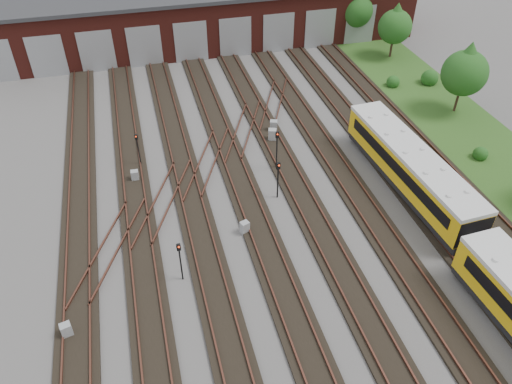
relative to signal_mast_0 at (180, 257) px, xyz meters
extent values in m
plane|color=#484643|center=(7.74, -2.32, -1.93)|extent=(120.00, 120.00, 0.00)
cube|color=black|center=(-6.26, -2.32, -1.84)|extent=(2.40, 70.00, 0.18)
cube|color=brown|center=(-6.98, -2.32, -1.68)|extent=(0.10, 70.00, 0.15)
cube|color=brown|center=(-5.54, -2.32, -1.68)|extent=(0.10, 70.00, 0.15)
cube|color=black|center=(-2.26, -2.32, -1.84)|extent=(2.40, 70.00, 0.18)
cube|color=brown|center=(-2.98, -2.32, -1.68)|extent=(0.10, 70.00, 0.15)
cube|color=brown|center=(-1.54, -2.32, -1.68)|extent=(0.10, 70.00, 0.15)
cube|color=black|center=(1.74, -2.32, -1.84)|extent=(2.40, 70.00, 0.18)
cube|color=brown|center=(1.02, -2.32, -1.68)|extent=(0.10, 70.00, 0.15)
cube|color=brown|center=(2.46, -2.32, -1.68)|extent=(0.10, 70.00, 0.15)
cube|color=black|center=(5.74, -2.32, -1.84)|extent=(2.40, 70.00, 0.18)
cube|color=brown|center=(5.02, -2.32, -1.68)|extent=(0.10, 70.00, 0.15)
cube|color=brown|center=(6.46, -2.32, -1.68)|extent=(0.10, 70.00, 0.15)
cube|color=black|center=(9.74, -2.32, -1.84)|extent=(2.40, 70.00, 0.18)
cube|color=brown|center=(9.02, -2.32, -1.68)|extent=(0.10, 70.00, 0.15)
cube|color=brown|center=(10.46, -2.32, -1.68)|extent=(0.10, 70.00, 0.15)
cube|color=black|center=(13.74, -2.32, -1.84)|extent=(2.40, 70.00, 0.18)
cube|color=brown|center=(13.02, -2.32, -1.68)|extent=(0.10, 70.00, 0.15)
cube|color=brown|center=(14.46, -2.32, -1.68)|extent=(0.10, 70.00, 0.15)
cube|color=black|center=(17.74, -2.32, -1.84)|extent=(2.40, 70.00, 0.18)
cube|color=brown|center=(17.02, -2.32, -1.68)|extent=(0.10, 70.00, 0.15)
cube|color=brown|center=(18.46, -2.32, -1.68)|extent=(0.10, 70.00, 0.15)
cube|color=black|center=(21.74, -2.32, -1.84)|extent=(2.40, 70.00, 0.18)
cube|color=brown|center=(21.02, -2.32, -1.68)|extent=(0.10, 70.00, 0.15)
cube|color=brown|center=(-0.26, 7.68, -1.68)|extent=(5.40, 9.62, 0.15)
cube|color=brown|center=(3.74, 11.68, -1.68)|extent=(5.40, 9.62, 0.15)
cube|color=brown|center=(7.74, 15.68, -1.68)|extent=(5.40, 9.62, 0.15)
cube|color=brown|center=(-4.26, 3.68, -1.68)|extent=(5.40, 9.62, 0.15)
cube|color=brown|center=(11.74, 19.68, -1.68)|extent=(5.40, 9.62, 0.15)
cube|color=#561C15|center=(7.74, 37.68, 1.07)|extent=(50.00, 12.00, 6.00)
cube|color=gray|center=(-9.26, 31.66, 0.27)|extent=(3.60, 0.12, 4.40)
cube|color=gray|center=(-4.26, 31.66, 0.27)|extent=(3.60, 0.12, 4.40)
cube|color=gray|center=(0.74, 31.66, 0.27)|extent=(3.60, 0.12, 4.40)
cube|color=gray|center=(5.74, 31.66, 0.27)|extent=(3.60, 0.12, 4.40)
cube|color=gray|center=(10.74, 31.66, 0.27)|extent=(3.60, 0.12, 4.40)
cube|color=gray|center=(15.74, 31.66, 0.27)|extent=(3.60, 0.12, 4.40)
cube|color=gray|center=(20.74, 31.66, 0.27)|extent=(3.60, 0.12, 4.40)
cube|color=gray|center=(25.74, 31.66, 0.27)|extent=(3.60, 0.12, 4.40)
cube|color=#264918|center=(26.74, 7.68, -1.91)|extent=(8.00, 55.00, 0.05)
cube|color=black|center=(17.74, 4.69, -1.30)|extent=(3.09, 14.95, 0.59)
cube|color=#EBA20C|center=(17.74, 4.69, 0.08)|extent=(3.38, 14.97, 2.18)
cube|color=silver|center=(17.74, 4.69, 1.32)|extent=(3.48, 14.97, 0.30)
cube|color=black|center=(16.43, 4.62, 0.33)|extent=(0.78, 13.05, 0.84)
cube|color=black|center=(19.04, 4.76, 0.33)|extent=(0.78, 13.05, 0.84)
cylinder|color=black|center=(0.00, 0.00, -0.66)|extent=(0.10, 0.10, 2.54)
cube|color=black|center=(0.00, 0.00, 0.85)|extent=(0.25, 0.17, 0.48)
sphere|color=#F8330D|center=(0.00, -0.09, 0.95)|extent=(0.11, 0.11, 0.11)
cylinder|color=black|center=(-1.50, 12.89, -0.70)|extent=(0.09, 0.09, 2.47)
cube|color=black|center=(-1.50, 12.89, 0.76)|extent=(0.25, 0.17, 0.46)
sphere|color=#F8330D|center=(-1.50, 12.80, 0.86)|extent=(0.11, 0.11, 0.11)
cylinder|color=black|center=(7.97, 6.17, -0.64)|extent=(0.11, 0.11, 2.59)
cube|color=black|center=(7.97, 6.17, 0.93)|extent=(0.30, 0.21, 0.54)
sphere|color=#F8330D|center=(7.97, 6.06, 1.04)|extent=(0.13, 0.13, 0.13)
cylinder|color=black|center=(8.93, 9.64, -0.47)|extent=(0.10, 0.10, 2.93)
cube|color=black|center=(8.93, 9.64, 1.26)|extent=(0.28, 0.19, 0.52)
sphere|color=#F8330D|center=(8.93, 9.54, 1.36)|extent=(0.12, 0.12, 0.12)
cube|color=#96989A|center=(-6.75, -2.48, -1.45)|extent=(0.68, 0.61, 0.97)
cube|color=#96989A|center=(-2.07, 10.91, -1.47)|extent=(0.58, 0.49, 0.93)
cube|color=#96989A|center=(4.72, 3.08, -1.46)|extent=(0.69, 0.63, 0.93)
cube|color=#96989A|center=(9.77, 13.64, -1.36)|extent=(0.82, 0.75, 1.13)
cube|color=#96989A|center=(10.30, 15.06, -1.39)|extent=(0.78, 0.72, 1.08)
cylinder|color=#342217|center=(25.45, 32.48, -0.94)|extent=(0.26, 0.26, 1.97)
sphere|color=#1C4A15|center=(25.45, 32.48, 1.69)|extent=(3.84, 3.84, 3.84)
cylinder|color=#342217|center=(27.62, 26.99, -0.98)|extent=(0.25, 0.25, 1.89)
sphere|color=#1C4A15|center=(27.62, 26.99, 1.54)|extent=(3.68, 3.68, 3.68)
cone|color=#1C4A15|center=(27.62, 26.99, 2.86)|extent=(3.16, 3.16, 2.63)
cylinder|color=#342217|center=(27.83, 14.15, -0.87)|extent=(0.23, 0.23, 2.11)
sphere|color=#1C4A15|center=(27.83, 14.15, 1.94)|extent=(4.11, 4.11, 4.11)
cone|color=#1C4A15|center=(27.83, 14.15, 3.41)|extent=(3.52, 3.52, 2.94)
sphere|color=#1C4A15|center=(25.52, 6.73, -1.33)|extent=(1.21, 1.21, 1.21)
sphere|color=#1C4A15|center=(24.56, 20.29, -1.27)|extent=(1.32, 1.32, 1.32)
sphere|color=#1C4A15|center=(28.44, 19.87, -1.07)|extent=(1.72, 1.72, 1.72)
camera|label=1|loc=(-0.92, -21.16, 21.67)|focal=35.00mm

